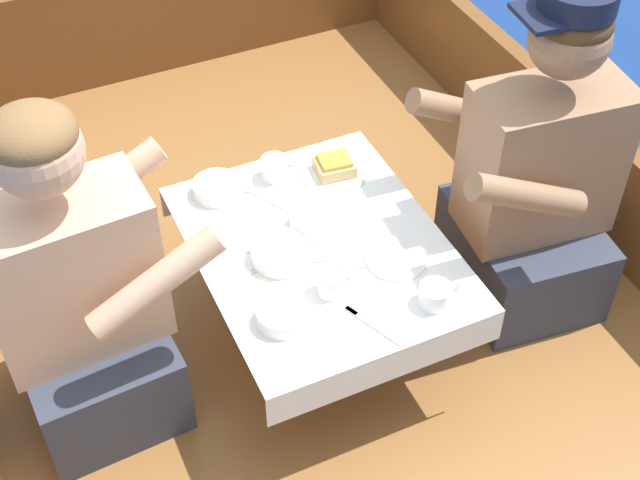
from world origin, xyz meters
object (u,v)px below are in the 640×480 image
(coffee_cup_starboard, at_px, (331,282))
(coffee_cup_center, at_px, (275,167))
(sandwich, at_px, (334,166))
(person_port, at_px, (80,300))
(coffee_cup_port, at_px, (435,294))
(person_starboard, at_px, (535,185))

(coffee_cup_starboard, xyz_separation_m, coffee_cup_center, (0.05, 0.46, -0.00))
(sandwich, height_order, coffee_cup_starboard, coffee_cup_starboard)
(person_port, height_order, coffee_cup_port, person_port)
(sandwich, relative_size, coffee_cup_center, 1.09)
(person_port, xyz_separation_m, sandwich, (0.77, 0.19, 0.01))
(person_starboard, bearing_deg, coffee_cup_starboard, 13.87)
(person_starboard, bearing_deg, coffee_cup_port, 33.39)
(person_starboard, distance_m, coffee_cup_starboard, 0.66)
(sandwich, bearing_deg, person_port, -166.14)
(person_port, height_order, coffee_cup_starboard, person_port)
(person_port, distance_m, person_starboard, 1.23)
(sandwich, distance_m, coffee_cup_center, 0.17)
(coffee_cup_port, bearing_deg, person_starboard, 27.14)
(coffee_cup_port, relative_size, coffee_cup_starboard, 1.11)
(sandwich, xyz_separation_m, coffee_cup_port, (0.01, -0.54, -0.00))
(person_port, bearing_deg, person_starboard, -9.05)
(coffee_cup_port, bearing_deg, sandwich, 91.44)
(sandwich, height_order, coffee_cup_port, sandwich)
(coffee_cup_starboard, relative_size, coffee_cup_center, 0.94)
(coffee_cup_starboard, bearing_deg, coffee_cup_port, -32.95)
(person_starboard, distance_m, coffee_cup_port, 0.50)
(person_starboard, height_order, coffee_cup_center, person_starboard)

